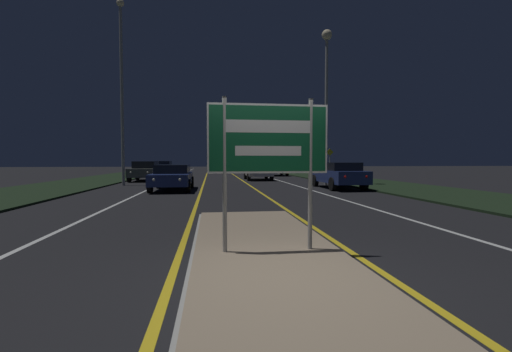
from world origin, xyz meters
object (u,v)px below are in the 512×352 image
at_px(car_receding_0, 338,174).
at_px(car_approaching_1, 145,171).
at_px(car_receding_1, 258,170).
at_px(warning_sign, 330,160).
at_px(streetlight_right_near, 327,76).
at_px(car_approaching_2, 163,167).
at_px(streetlight_left_near, 122,78).
at_px(car_approaching_0, 172,176).
at_px(car_receding_2, 276,168).
at_px(car_receding_3, 260,166).
at_px(highway_sign, 268,145).

height_order(car_receding_0, car_approaching_1, car_approaching_1).
bearing_deg(car_receding_1, warning_sign, 6.55).
relative_size(car_receding_0, car_receding_1, 1.17).
bearing_deg(car_approaching_1, streetlight_right_near, -25.61).
bearing_deg(car_approaching_1, car_approaching_2, 91.17).
distance_m(streetlight_left_near, car_receding_1, 11.68).
bearing_deg(car_approaching_2, streetlight_left_near, -90.76).
relative_size(car_receding_0, car_approaching_1, 1.08).
distance_m(car_receding_1, car_approaching_0, 10.21).
height_order(streetlight_right_near, car_receding_0, streetlight_right_near).
bearing_deg(car_approaching_0, car_receding_2, 61.97).
height_order(streetlight_right_near, car_approaching_2, streetlight_right_near).
bearing_deg(warning_sign, car_receding_0, -106.85).
distance_m(streetlight_right_near, car_receding_1, 9.05).
distance_m(streetlight_left_near, car_receding_3, 28.45).
relative_size(highway_sign, warning_sign, 1.00).
height_order(streetlight_left_near, car_approaching_2, streetlight_left_near).
relative_size(car_receding_1, warning_sign, 1.68).
bearing_deg(warning_sign, streetlight_right_near, -111.62).
distance_m(car_receding_2, car_receding_3, 13.04).
bearing_deg(car_receding_2, car_approaching_0, -118.03).
height_order(streetlight_right_near, warning_sign, streetlight_right_near).
distance_m(highway_sign, warning_sign, 23.58).
relative_size(highway_sign, streetlight_left_near, 0.22).
bearing_deg(streetlight_left_near, streetlight_right_near, -4.74).
bearing_deg(car_receding_2, highway_sign, -100.99).
bearing_deg(car_receding_0, car_approaching_2, 121.58).
bearing_deg(car_receding_0, car_receding_2, 91.61).
xyz_separation_m(car_approaching_1, warning_sign, (14.61, 0.76, 0.77)).
distance_m(car_receding_3, warning_sign, 19.88).
xyz_separation_m(highway_sign, streetlight_left_near, (-6.24, 16.38, 4.72)).
xyz_separation_m(streetlight_right_near, car_receding_1, (-3.49, 5.82, -5.98)).
distance_m(streetlight_left_near, car_receding_2, 17.84).
bearing_deg(streetlight_right_near, car_approaching_1, 154.39).
relative_size(streetlight_left_near, warning_sign, 4.60).
bearing_deg(car_receding_1, car_receding_0, -69.26).
bearing_deg(car_receding_0, car_approaching_1, 144.09).
xyz_separation_m(car_approaching_2, warning_sign, (14.83, -10.25, 0.75)).
xyz_separation_m(car_approaching_0, warning_sign, (11.69, 9.22, 0.83)).
xyz_separation_m(streetlight_left_near, warning_sign, (15.04, 5.49, -4.96)).
distance_m(car_receding_0, car_receding_3, 28.94).
relative_size(highway_sign, car_approaching_1, 0.55).
bearing_deg(highway_sign, car_receding_3, 82.06).
xyz_separation_m(car_receding_1, car_approaching_2, (-8.76, 10.94, 0.03)).
relative_size(streetlight_right_near, car_approaching_2, 1.98).
relative_size(streetlight_left_near, streetlight_right_near, 1.16).
height_order(car_receding_3, car_approaching_0, car_receding_3).
distance_m(highway_sign, car_receding_0, 13.96).
xyz_separation_m(car_approaching_0, car_approaching_1, (-2.92, 8.46, 0.07)).
bearing_deg(car_receding_2, streetlight_right_near, -87.04).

